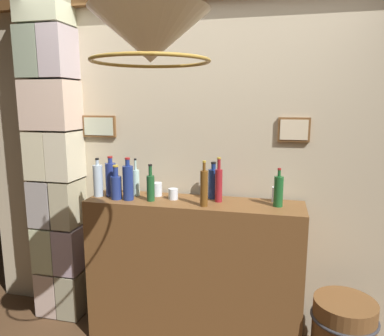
{
  "coord_description": "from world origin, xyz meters",
  "views": [
    {
      "loc": [
        0.56,
        -1.59,
        1.79
      ],
      "look_at": [
        0.0,
        0.78,
        1.34
      ],
      "focal_mm": 33.84,
      "sensor_mm": 36.0,
      "label": 1
    }
  ],
  "objects_px": {
    "liquor_bottle_tequila": "(219,184)",
    "liquor_bottle_scotch": "(278,191)",
    "liquor_bottle_amaro": "(204,188)",
    "glass_tumbler_rocks": "(277,194)",
    "glass_tumbler_shot": "(173,194)",
    "liquor_bottle_whiskey": "(98,180)",
    "liquor_bottle_sherry": "(151,187)",
    "liquor_bottle_gin": "(116,186)",
    "liquor_bottle_vodka": "(111,179)",
    "glass_tumbler_highball": "(157,189)",
    "liquor_bottle_brandy": "(213,183)",
    "liquor_bottle_rum": "(128,182)",
    "liquor_bottle_vermouth": "(136,182)",
    "pendant_lamp": "(150,38)"
  },
  "relations": [
    {
      "from": "liquor_bottle_tequila",
      "to": "liquor_bottle_scotch",
      "type": "distance_m",
      "value": 0.41
    },
    {
      "from": "liquor_bottle_amaro",
      "to": "liquor_bottle_scotch",
      "type": "relative_size",
      "value": 1.19
    },
    {
      "from": "glass_tumbler_rocks",
      "to": "glass_tumbler_shot",
      "type": "height_order",
      "value": "glass_tumbler_rocks"
    },
    {
      "from": "liquor_bottle_whiskey",
      "to": "liquor_bottle_amaro",
      "type": "distance_m",
      "value": 0.82
    },
    {
      "from": "glass_tumbler_rocks",
      "to": "glass_tumbler_shot",
      "type": "distance_m",
      "value": 0.74
    },
    {
      "from": "liquor_bottle_scotch",
      "to": "glass_tumbler_rocks",
      "type": "bearing_deg",
      "value": 94.29
    },
    {
      "from": "liquor_bottle_sherry",
      "to": "liquor_bottle_tequila",
      "type": "bearing_deg",
      "value": 10.75
    },
    {
      "from": "liquor_bottle_gin",
      "to": "glass_tumbler_rocks",
      "type": "height_order",
      "value": "liquor_bottle_gin"
    },
    {
      "from": "liquor_bottle_vodka",
      "to": "glass_tumbler_shot",
      "type": "height_order",
      "value": "liquor_bottle_vodka"
    },
    {
      "from": "liquor_bottle_gin",
      "to": "glass_tumbler_highball",
      "type": "relative_size",
      "value": 2.49
    },
    {
      "from": "liquor_bottle_tequila",
      "to": "liquor_bottle_brandy",
      "type": "xyz_separation_m",
      "value": [
        -0.05,
        0.08,
        -0.01
      ]
    },
    {
      "from": "liquor_bottle_tequila",
      "to": "liquor_bottle_rum",
      "type": "height_order",
      "value": "liquor_bottle_tequila"
    },
    {
      "from": "liquor_bottle_vermouth",
      "to": "liquor_bottle_scotch",
      "type": "relative_size",
      "value": 1.07
    },
    {
      "from": "liquor_bottle_vermouth",
      "to": "glass_tumbler_rocks",
      "type": "relative_size",
      "value": 2.66
    },
    {
      "from": "liquor_bottle_scotch",
      "to": "glass_tumbler_highball",
      "type": "relative_size",
      "value": 2.62
    },
    {
      "from": "liquor_bottle_scotch",
      "to": "liquor_bottle_brandy",
      "type": "bearing_deg",
      "value": 167.25
    },
    {
      "from": "liquor_bottle_whiskey",
      "to": "liquor_bottle_sherry",
      "type": "distance_m",
      "value": 0.43
    },
    {
      "from": "liquor_bottle_vodka",
      "to": "liquor_bottle_scotch",
      "type": "bearing_deg",
      "value": 0.03
    },
    {
      "from": "liquor_bottle_sherry",
      "to": "pendant_lamp",
      "type": "height_order",
      "value": "pendant_lamp"
    },
    {
      "from": "liquor_bottle_sherry",
      "to": "liquor_bottle_vodka",
      "type": "bearing_deg",
      "value": 168.73
    },
    {
      "from": "liquor_bottle_vodka",
      "to": "liquor_bottle_rum",
      "type": "bearing_deg",
      "value": -24.17
    },
    {
      "from": "liquor_bottle_vermouth",
      "to": "glass_tumbler_shot",
      "type": "relative_size",
      "value": 3.59
    },
    {
      "from": "liquor_bottle_tequila",
      "to": "pendant_lamp",
      "type": "height_order",
      "value": "pendant_lamp"
    },
    {
      "from": "liquor_bottle_rum",
      "to": "glass_tumbler_highball",
      "type": "relative_size",
      "value": 3.07
    },
    {
      "from": "liquor_bottle_vodka",
      "to": "pendant_lamp",
      "type": "height_order",
      "value": "pendant_lamp"
    },
    {
      "from": "liquor_bottle_tequila",
      "to": "liquor_bottle_sherry",
      "type": "height_order",
      "value": "liquor_bottle_tequila"
    },
    {
      "from": "liquor_bottle_rum",
      "to": "liquor_bottle_scotch",
      "type": "distance_m",
      "value": 1.05
    },
    {
      "from": "liquor_bottle_whiskey",
      "to": "glass_tumbler_highball",
      "type": "height_order",
      "value": "liquor_bottle_whiskey"
    },
    {
      "from": "liquor_bottle_sherry",
      "to": "liquor_bottle_vermouth",
      "type": "bearing_deg",
      "value": 143.98
    },
    {
      "from": "liquor_bottle_amaro",
      "to": "liquor_bottle_vermouth",
      "type": "relative_size",
      "value": 1.1
    },
    {
      "from": "liquor_bottle_sherry",
      "to": "glass_tumbler_shot",
      "type": "height_order",
      "value": "liquor_bottle_sherry"
    },
    {
      "from": "liquor_bottle_gin",
      "to": "liquor_bottle_vodka",
      "type": "height_order",
      "value": "liquor_bottle_vodka"
    },
    {
      "from": "liquor_bottle_amaro",
      "to": "liquor_bottle_scotch",
      "type": "bearing_deg",
      "value": 12.66
    },
    {
      "from": "liquor_bottle_amaro",
      "to": "liquor_bottle_scotch",
      "type": "xyz_separation_m",
      "value": [
        0.49,
        0.11,
        -0.02
      ]
    },
    {
      "from": "liquor_bottle_sherry",
      "to": "liquor_bottle_rum",
      "type": "height_order",
      "value": "liquor_bottle_rum"
    },
    {
      "from": "liquor_bottle_sherry",
      "to": "liquor_bottle_whiskey",
      "type": "bearing_deg",
      "value": 175.34
    },
    {
      "from": "liquor_bottle_vermouth",
      "to": "glass_tumbler_shot",
      "type": "xyz_separation_m",
      "value": [
        0.3,
        -0.04,
        -0.06
      ]
    },
    {
      "from": "liquor_bottle_amaro",
      "to": "glass_tumbler_shot",
      "type": "height_order",
      "value": "liquor_bottle_amaro"
    },
    {
      "from": "liquor_bottle_rum",
      "to": "glass_tumbler_rocks",
      "type": "relative_size",
      "value": 2.9
    },
    {
      "from": "liquor_bottle_brandy",
      "to": "liquor_bottle_gin",
      "type": "bearing_deg",
      "value": -164.85
    },
    {
      "from": "pendant_lamp",
      "to": "liquor_bottle_tequila",
      "type": "bearing_deg",
      "value": 80.51
    },
    {
      "from": "liquor_bottle_vermouth",
      "to": "liquor_bottle_vodka",
      "type": "xyz_separation_m",
      "value": [
        -0.18,
        -0.05,
        0.03
      ]
    },
    {
      "from": "liquor_bottle_tequila",
      "to": "glass_tumbler_shot",
      "type": "bearing_deg",
      "value": -178.15
    },
    {
      "from": "liquor_bottle_whiskey",
      "to": "pendant_lamp",
      "type": "height_order",
      "value": "pendant_lamp"
    },
    {
      "from": "glass_tumbler_highball",
      "to": "pendant_lamp",
      "type": "xyz_separation_m",
      "value": [
        0.32,
        -0.99,
        0.91
      ]
    },
    {
      "from": "pendant_lamp",
      "to": "liquor_bottle_scotch",
      "type": "bearing_deg",
      "value": 58.09
    },
    {
      "from": "liquor_bottle_sherry",
      "to": "liquor_bottle_vermouth",
      "type": "xyz_separation_m",
      "value": [
        -0.16,
        0.11,
        0.0
      ]
    },
    {
      "from": "liquor_bottle_vodka",
      "to": "liquor_bottle_whiskey",
      "type": "bearing_deg",
      "value": -159.76
    },
    {
      "from": "glass_tumbler_shot",
      "to": "liquor_bottle_brandy",
      "type": "bearing_deg",
      "value": 18.53
    },
    {
      "from": "pendant_lamp",
      "to": "glass_tumbler_highball",
      "type": "bearing_deg",
      "value": 108.05
    }
  ]
}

